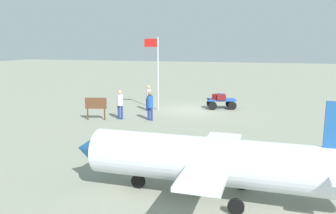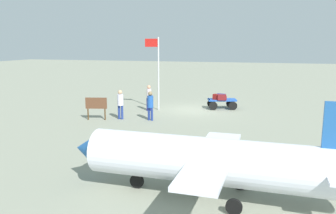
{
  "view_description": "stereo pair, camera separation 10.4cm",
  "coord_description": "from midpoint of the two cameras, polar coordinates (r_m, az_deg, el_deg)",
  "views": [
    {
      "loc": [
        -4.55,
        22.14,
        4.4
      ],
      "look_at": [
        0.08,
        6.0,
        1.27
      ],
      "focal_mm": 36.46,
      "sensor_mm": 36.0,
      "label": 1
    },
    {
      "loc": [
        -4.65,
        22.11,
        4.4
      ],
      "look_at": [
        0.08,
        6.0,
        1.27
      ],
      "focal_mm": 36.46,
      "sensor_mm": 36.0,
      "label": 2
    }
  ],
  "objects": [
    {
      "name": "airplane_near",
      "position": [
        9.93,
        6.09,
        -8.77
      ],
      "size": [
        8.09,
        4.99,
        2.98
      ],
      "color": "white",
      "rests_on": "ground"
    },
    {
      "name": "suitcase_olive",
      "position": [
        23.12,
        9.11,
        1.62
      ],
      "size": [
        0.61,
        0.44,
        0.38
      ],
      "color": "maroon",
      "rests_on": "luggage_cart"
    },
    {
      "name": "flagpole",
      "position": [
        22.66,
        -1.74,
        6.68
      ],
      "size": [
        0.98,
        0.1,
        4.81
      ],
      "color": "silver",
      "rests_on": "ground"
    },
    {
      "name": "suitcase_navy",
      "position": [
        23.39,
        9.0,
        1.73
      ],
      "size": [
        0.63,
        0.45,
        0.38
      ],
      "color": "navy",
      "rests_on": "luggage_cart"
    },
    {
      "name": "ground_plane",
      "position": [
        23.02,
        4.54,
        -0.48
      ],
      "size": [
        120.0,
        120.0,
        0.0
      ],
      "primitive_type": "plane",
      "color": "gray"
    },
    {
      "name": "suitcase_maroon",
      "position": [
        23.18,
        9.14,
        1.5
      ],
      "size": [
        0.63,
        0.34,
        0.26
      ],
      "color": "maroon",
      "rests_on": "luggage_cart"
    },
    {
      "name": "suitcase_dark",
      "position": [
        23.25,
        8.27,
        1.69
      ],
      "size": [
        0.53,
        0.43,
        0.37
      ],
      "color": "maroon",
      "rests_on": "luggage_cart"
    },
    {
      "name": "worker_trailing",
      "position": [
        20.15,
        -7.83,
        0.83
      ],
      "size": [
        0.38,
        0.38,
        1.73
      ],
      "color": "navy",
      "rests_on": "ground"
    },
    {
      "name": "luggage_cart",
      "position": [
        23.58,
        9.09,
        0.82
      ],
      "size": [
        2.12,
        1.57,
        0.67
      ],
      "color": "blue",
      "rests_on": "ground"
    },
    {
      "name": "worker_supervisor",
      "position": [
        19.66,
        -2.83,
        0.61
      ],
      "size": [
        0.41,
        0.41,
        1.71
      ],
      "color": "navy",
      "rests_on": "ground"
    },
    {
      "name": "signboard",
      "position": [
        20.22,
        -11.77,
        0.36
      ],
      "size": [
        1.23,
        0.36,
        1.32
      ],
      "color": "#4C3319",
      "rests_on": "ground"
    },
    {
      "name": "worker_lead",
      "position": [
        22.55,
        -3.08,
        1.83
      ],
      "size": [
        0.34,
        0.31,
        1.71
      ],
      "color": "navy",
      "rests_on": "ground"
    }
  ]
}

